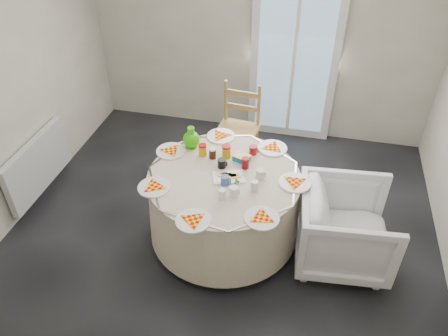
% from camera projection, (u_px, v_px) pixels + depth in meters
% --- Properties ---
extents(floor, '(4.00, 4.00, 0.00)m').
position_uv_depth(floor, '(221.00, 237.00, 4.13)').
color(floor, black).
rests_on(floor, ground).
extents(wall_back, '(4.00, 0.02, 2.60)m').
position_uv_depth(wall_back, '(262.00, 28.00, 4.87)').
color(wall_back, '#BCB5A3').
rests_on(wall_back, floor).
extents(glass_door, '(1.00, 0.08, 2.10)m').
position_uv_depth(glass_door, '(295.00, 55.00, 4.92)').
color(glass_door, silver).
rests_on(glass_door, floor).
extents(radiator, '(0.07, 1.00, 0.55)m').
position_uv_depth(radiator, '(38.00, 165.00, 4.40)').
color(radiator, silver).
rests_on(radiator, floor).
extents(table, '(1.35, 1.35, 0.68)m').
position_uv_depth(table, '(224.00, 205.00, 3.93)').
color(table, beige).
rests_on(table, floor).
extents(wooden_chair, '(0.47, 0.45, 0.97)m').
position_uv_depth(wooden_chair, '(237.00, 131.00, 4.74)').
color(wooden_chair, gold).
rests_on(wooden_chair, floor).
extents(armchair, '(0.80, 0.84, 0.80)m').
position_uv_depth(armchair, '(346.00, 226.00, 3.71)').
color(armchair, white).
rests_on(armchair, floor).
extents(place_settings, '(1.95, 1.95, 0.03)m').
position_uv_depth(place_settings, '(224.00, 171.00, 3.69)').
color(place_settings, white).
rests_on(place_settings, table).
extents(jar_cluster, '(0.51, 0.32, 0.14)m').
position_uv_depth(jar_cluster, '(222.00, 152.00, 3.82)').
color(jar_cluster, brown).
rests_on(jar_cluster, table).
extents(butter_tub, '(0.17, 0.15, 0.06)m').
position_uv_depth(butter_tub, '(242.00, 154.00, 3.85)').
color(butter_tub, '#0F7D95').
rests_on(butter_tub, table).
extents(green_pitcher, '(0.21, 0.21, 0.20)m').
position_uv_depth(green_pitcher, '(191.00, 133.00, 3.97)').
color(green_pitcher, '#34BB0B').
rests_on(green_pitcher, table).
extents(cheese_platter, '(0.31, 0.25, 0.03)m').
position_uv_depth(cheese_platter, '(229.00, 173.00, 3.67)').
color(cheese_platter, white).
rests_on(cheese_platter, table).
extents(mugs_glasses, '(0.55, 0.55, 0.10)m').
position_uv_depth(mugs_glasses, '(239.00, 170.00, 3.64)').
color(mugs_glasses, '#ACAAAA').
rests_on(mugs_glasses, table).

